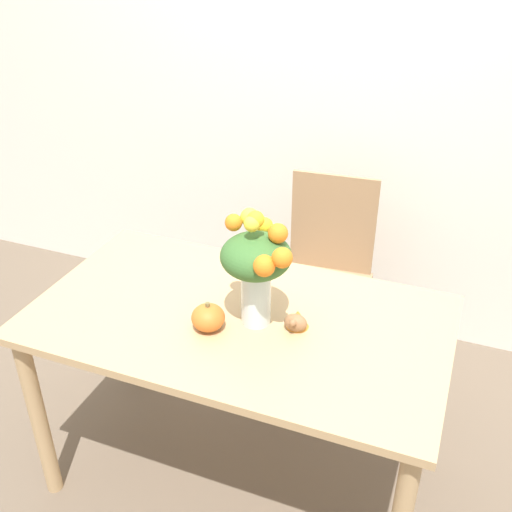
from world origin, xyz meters
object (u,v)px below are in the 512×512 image
flower_vase (257,264)px  dining_chair_near_window (325,276)px  turkey_figurine (297,320)px  pumpkin (208,317)px

flower_vase → dining_chair_near_window: bearing=87.9°
turkey_figurine → dining_chair_near_window: size_ratio=0.11×
pumpkin → turkey_figurine: bearing=21.9°
flower_vase → turkey_figurine: size_ratio=3.97×
turkey_figurine → pumpkin: bearing=-158.1°
pumpkin → dining_chair_near_window: 0.97m
turkey_figurine → dining_chair_near_window: dining_chair_near_window is taller
flower_vase → dining_chair_near_window: size_ratio=0.43×
turkey_figurine → dining_chair_near_window: 0.86m
flower_vase → pumpkin: (-0.13, -0.10, -0.18)m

